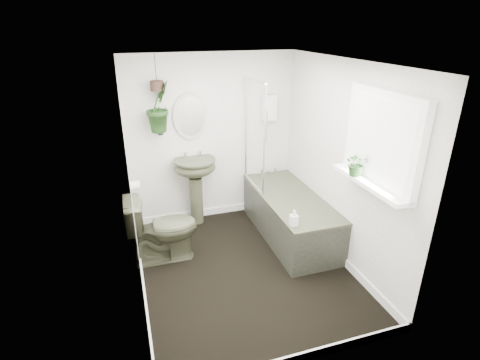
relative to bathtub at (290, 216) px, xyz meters
name	(u,v)px	position (x,y,z in m)	size (l,w,h in m)	color
floor	(244,268)	(-0.80, -0.50, -0.30)	(2.30, 2.80, 0.02)	black
ceiling	(245,61)	(-0.80, -0.50, 2.02)	(2.30, 2.80, 0.02)	white
wall_back	(212,139)	(-0.80, 0.91, 0.86)	(2.30, 0.02, 2.30)	white
wall_front	(306,248)	(-0.80, -1.91, 0.86)	(2.30, 0.02, 2.30)	white
wall_left	(130,191)	(-1.96, -0.50, 0.86)	(0.02, 2.80, 2.30)	white
wall_right	(341,165)	(0.36, -0.50, 0.86)	(0.02, 2.80, 2.30)	white
skirting	(244,264)	(-0.80, -0.50, -0.24)	(2.30, 2.80, 0.10)	white
bathtub	(290,216)	(0.00, 0.00, 0.00)	(0.72, 1.72, 0.58)	#3B3E2B
bath_screen	(255,135)	(-0.33, 0.49, 0.99)	(0.04, 0.72, 1.40)	silver
shower_box	(269,108)	(0.00, 0.84, 1.26)	(0.20, 0.10, 0.35)	white
oval_mirror	(191,116)	(-1.09, 0.87, 1.21)	(0.46, 0.03, 0.62)	beige
wall_sconce	(160,126)	(-1.49, 0.86, 1.11)	(0.04, 0.04, 0.22)	black
toilet_roll_holder	(135,186)	(-1.90, 0.20, 0.61)	(0.11, 0.11, 0.11)	white
window_recess	(382,140)	(0.29, -1.20, 1.36)	(0.08, 1.00, 0.90)	white
window_sill	(369,183)	(0.22, -1.20, 0.94)	(0.18, 1.00, 0.04)	white
window_blinds	(378,140)	(0.24, -1.20, 1.36)	(0.01, 0.86, 0.76)	white
toilet	(162,228)	(-1.65, -0.02, 0.12)	(0.46, 0.81, 0.82)	#3B3E2B
pedestal_sink	(196,191)	(-1.09, 0.74, 0.19)	(0.56, 0.48, 0.96)	#3B3E2B
sill_plant	(357,164)	(0.18, -1.03, 1.08)	(0.22, 0.19, 0.24)	black
hanging_plant	(159,107)	(-1.50, 0.75, 1.39)	(0.34, 0.28, 0.63)	black
soap_bottle	(294,218)	(-0.29, -0.69, 0.38)	(0.08, 0.08, 0.18)	black
hanging_pot	(157,86)	(-1.50, 0.75, 1.64)	(0.16, 0.16, 0.12)	#321F18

